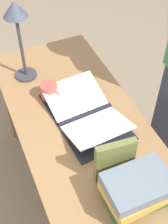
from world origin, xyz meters
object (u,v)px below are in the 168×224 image
book_standing_upright (115,160)px  reading_lamp (17,23)px  book_stack_tall (137,190)px  open_book (85,113)px  coffee_mug (49,91)px

book_standing_upright → reading_lamp: 0.86m
book_stack_tall → reading_lamp: 1.01m
open_book → book_stack_tall: (-0.52, -0.00, 0.06)m
open_book → book_stack_tall: size_ratio=2.03×
book_standing_upright → reading_lamp: bearing=16.9°
open_book → coffee_mug: coffee_mug is taller
book_standing_upright → reading_lamp: size_ratio=0.48×
reading_lamp → coffee_mug: size_ratio=4.13×
book_standing_upright → reading_lamp: (0.81, 0.17, 0.24)m
book_stack_tall → coffee_mug: 0.74m
book_stack_tall → reading_lamp: size_ratio=0.56×
open_book → reading_lamp: size_ratio=1.14×
book_standing_upright → book_stack_tall: bearing=-163.4°
coffee_mug → book_stack_tall: bearing=-170.2°
open_book → coffee_mug: 0.24m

